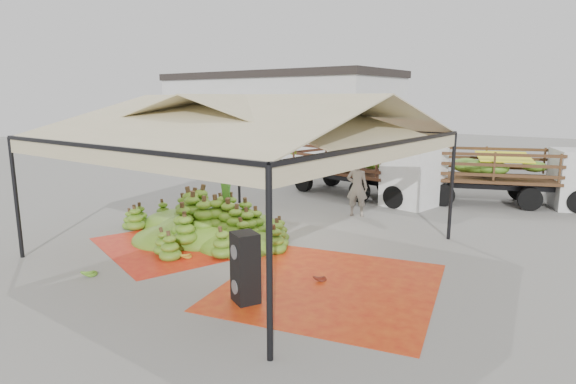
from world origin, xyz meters
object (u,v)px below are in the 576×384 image
Objects in this scene: banana_heap at (207,215)px; vendor at (357,187)px; speaker_stack at (245,268)px; truck_right at (519,170)px; truck_left at (369,165)px.

banana_heap is 2.89× the size of vendor.
vendor reaches higher than speaker_stack.
banana_heap is at bearing 46.27° from vendor.
truck_right is (3.92, 5.13, 0.32)m from vendor.
truck_left is 5.49m from truck_right.
truck_right reaches higher than vendor.
truck_left reaches higher than speaker_stack.
truck_right is at bearing -144.78° from vendor.
truck_left is (1.18, 7.70, 0.70)m from banana_heap.
vendor is 6.47m from truck_right.
speaker_stack reaches higher than banana_heap.
speaker_stack is 12.83m from truck_right.
vendor is 3.24m from truck_left.
banana_heap is 0.88× the size of truck_left.
speaker_stack is 0.72× the size of vendor.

